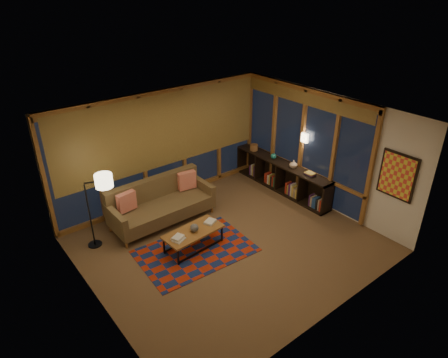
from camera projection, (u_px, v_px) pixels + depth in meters
floor at (229, 243)px, 8.23m from camera, size 5.50×5.00×0.01m
ceiling at (230, 118)px, 6.98m from camera, size 5.50×5.00×0.01m
walls at (229, 186)px, 7.61m from camera, size 5.51×5.01×2.70m
window_wall_back at (164, 147)px, 9.30m from camera, size 5.30×0.16×2.60m
window_wall_right at (301, 143)px, 9.50m from camera, size 0.16×3.70×2.60m
wall_art at (397, 176)px, 7.77m from camera, size 0.06×0.74×0.94m
wall_sconce at (305, 138)px, 9.27m from camera, size 0.12×0.18×0.22m
sofa at (162, 203)px, 8.75m from camera, size 2.29×0.94×0.93m
pillow_left at (127, 203)px, 8.36m from camera, size 0.43×0.19×0.41m
pillow_right at (187, 181)px, 9.21m from camera, size 0.44×0.21×0.42m
area_rug at (196, 251)px, 8.00m from camera, size 2.32×1.62×0.01m
coffee_table at (194, 239)px, 8.02m from camera, size 1.25×0.64×0.41m
book_stack_a at (178, 238)px, 7.65m from camera, size 0.26×0.24×0.06m
book_stack_b at (210, 222)px, 8.16m from camera, size 0.28×0.25×0.04m
ceramic_pot at (194, 228)px, 7.87m from camera, size 0.18×0.18×0.17m
floor_lamp at (89, 212)px, 7.83m from camera, size 0.61×0.51×1.57m
bookshelf at (281, 176)px, 10.12m from camera, size 0.40×3.02×0.76m
basket at (254, 147)px, 10.60m from camera, size 0.21×0.21×0.16m
teal_bowl at (274, 156)px, 10.11m from camera, size 0.15×0.15×0.15m
vase at (293, 164)px, 9.63m from camera, size 0.20×0.20×0.20m
shelf_book_stack at (310, 174)px, 9.30m from camera, size 0.20×0.25×0.06m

